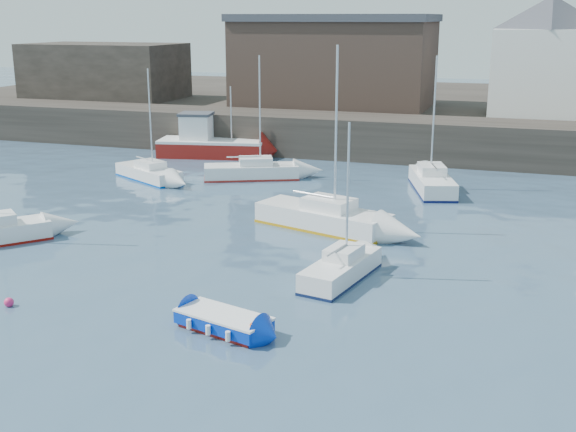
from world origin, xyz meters
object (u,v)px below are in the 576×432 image
(sailboat_e, at_px, (149,173))
(sailboat_h, at_px, (252,171))
(buoy_mid, at_px, (315,282))
(buoy_far, at_px, (362,231))
(fishing_boat, at_px, (209,143))
(sailboat_b, at_px, (324,217))
(sailboat_c, at_px, (341,268))
(blue_dinghy, at_px, (224,321))
(sailboat_f, at_px, (432,182))
(buoy_near, at_px, (9,306))

(sailboat_e, distance_m, sailboat_h, 6.65)
(buoy_mid, relative_size, buoy_far, 0.91)
(fishing_boat, distance_m, sailboat_h, 8.67)
(sailboat_b, xyz_separation_m, sailboat_c, (2.64, -6.79, -0.10))
(blue_dinghy, bearing_deg, fishing_boat, 115.22)
(sailboat_b, relative_size, sailboat_c, 1.42)
(sailboat_e, relative_size, buoy_mid, 17.18)
(fishing_boat, xyz_separation_m, buoy_mid, (15.16, -23.36, -1.02))
(blue_dinghy, bearing_deg, sailboat_f, 80.11)
(buoy_far, bearing_deg, blue_dinghy, -98.19)
(sailboat_f, distance_m, buoy_mid, 17.47)
(blue_dinghy, relative_size, sailboat_f, 0.45)
(sailboat_b, relative_size, buoy_mid, 21.61)
(fishing_boat, distance_m, buoy_mid, 27.87)
(fishing_boat, distance_m, sailboat_f, 18.49)
(sailboat_e, bearing_deg, fishing_boat, 88.05)
(buoy_far, bearing_deg, sailboat_h, 134.97)
(sailboat_f, xyz_separation_m, buoy_near, (-12.21, -23.16, -0.56))
(blue_dinghy, distance_m, sailboat_c, 6.50)
(fishing_boat, xyz_separation_m, sailboat_c, (16.06, -22.73, -0.54))
(sailboat_e, relative_size, sailboat_f, 0.89)
(fishing_boat, bearing_deg, buoy_mid, -57.01)
(blue_dinghy, xyz_separation_m, buoy_mid, (1.64, 5.36, -0.35))
(buoy_mid, bearing_deg, fishing_boat, 122.99)
(sailboat_b, distance_m, sailboat_h, 12.21)
(sailboat_c, distance_m, buoy_far, 6.96)
(sailboat_c, bearing_deg, buoy_far, 95.65)
(buoy_near, bearing_deg, fishing_boat, 100.21)
(sailboat_b, distance_m, buoy_near, 15.59)
(blue_dinghy, bearing_deg, sailboat_h, 108.81)
(fishing_boat, xyz_separation_m, sailboat_e, (-0.30, -8.73, -0.55))
(blue_dinghy, xyz_separation_m, fishing_boat, (-13.52, 28.71, 0.67))
(sailboat_h, height_order, buoy_far, sailboat_h)
(fishing_boat, relative_size, sailboat_b, 0.93)
(sailboat_c, height_order, buoy_mid, sailboat_c)
(sailboat_c, height_order, sailboat_h, sailboat_h)
(sailboat_f, bearing_deg, fishing_boat, 160.89)
(blue_dinghy, relative_size, sailboat_c, 0.57)
(sailboat_e, distance_m, buoy_far, 17.21)
(sailboat_h, bearing_deg, buoy_far, -45.03)
(blue_dinghy, height_order, sailboat_b, sailboat_b)
(sailboat_c, xyz_separation_m, buoy_mid, (-0.90, -0.63, -0.48))
(sailboat_h, bearing_deg, buoy_mid, -61.45)
(sailboat_e, bearing_deg, blue_dinghy, -55.33)
(sailboat_h, relative_size, buoy_far, 17.25)
(fishing_boat, bearing_deg, buoy_far, -45.81)
(fishing_boat, bearing_deg, sailboat_b, -49.91)
(fishing_boat, height_order, sailboat_e, sailboat_e)
(blue_dinghy, distance_m, buoy_far, 13.03)
(buoy_far, bearing_deg, sailboat_f, 77.90)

